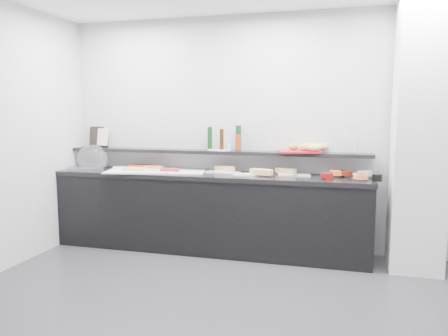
% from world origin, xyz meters
% --- Properties ---
extents(ground, '(5.00, 5.00, 0.00)m').
position_xyz_m(ground, '(0.00, 0.00, 0.00)').
color(ground, '#2D2D30').
rests_on(ground, ground).
extents(back_wall, '(5.00, 0.02, 2.70)m').
position_xyz_m(back_wall, '(0.00, 2.00, 1.35)').
color(back_wall, '#ACAFB3').
rests_on(back_wall, ground).
extents(column, '(0.50, 0.50, 2.70)m').
position_xyz_m(column, '(1.50, 1.65, 1.35)').
color(column, silver).
rests_on(column, ground).
extents(buffet_cabinet, '(3.60, 0.60, 0.85)m').
position_xyz_m(buffet_cabinet, '(-0.70, 1.70, 0.42)').
color(buffet_cabinet, black).
rests_on(buffet_cabinet, ground).
extents(counter_top, '(3.62, 0.62, 0.05)m').
position_xyz_m(counter_top, '(-0.70, 1.70, 0.88)').
color(counter_top, black).
rests_on(counter_top, buffet_cabinet).
extents(wall_shelf, '(3.60, 0.25, 0.04)m').
position_xyz_m(wall_shelf, '(-0.70, 1.88, 1.13)').
color(wall_shelf, black).
rests_on(wall_shelf, back_wall).
extents(cloche_base, '(0.50, 0.40, 0.04)m').
position_xyz_m(cloche_base, '(-2.24, 1.68, 0.92)').
color(cloche_base, silver).
rests_on(cloche_base, counter_top).
extents(cloche_dome, '(0.43, 0.35, 0.34)m').
position_xyz_m(cloche_dome, '(-2.21, 1.74, 1.03)').
color(cloche_dome, white).
rests_on(cloche_dome, cloche_base).
extents(linen_runner, '(1.23, 0.75, 0.01)m').
position_xyz_m(linen_runner, '(-1.34, 1.70, 0.91)').
color(linen_runner, silver).
rests_on(linen_runner, counter_top).
extents(platter_meat_a, '(0.31, 0.26, 0.01)m').
position_xyz_m(platter_meat_a, '(-1.81, 1.79, 0.92)').
color(platter_meat_a, white).
rests_on(platter_meat_a, linen_runner).
extents(food_meat_a, '(0.23, 0.16, 0.02)m').
position_xyz_m(food_meat_a, '(-1.65, 1.86, 0.94)').
color(food_meat_a, maroon).
rests_on(food_meat_a, platter_meat_a).
extents(platter_salmon, '(0.37, 0.32, 0.01)m').
position_xyz_m(platter_salmon, '(-1.46, 1.79, 0.92)').
color(platter_salmon, silver).
rests_on(platter_salmon, linen_runner).
extents(food_salmon, '(0.23, 0.17, 0.02)m').
position_xyz_m(food_salmon, '(-1.42, 1.78, 0.94)').
color(food_salmon, orange).
rests_on(food_salmon, platter_salmon).
extents(platter_cheese, '(0.35, 0.26, 0.01)m').
position_xyz_m(platter_cheese, '(-1.48, 1.54, 0.92)').
color(platter_cheese, white).
rests_on(platter_cheese, linen_runner).
extents(food_cheese, '(0.26, 0.18, 0.02)m').
position_xyz_m(food_cheese, '(-1.54, 1.55, 0.94)').
color(food_cheese, '#CDCA4F').
rests_on(food_cheese, platter_cheese).
extents(platter_meat_b, '(0.30, 0.24, 0.01)m').
position_xyz_m(platter_meat_b, '(-1.19, 1.58, 0.92)').
color(platter_meat_b, white).
rests_on(platter_meat_b, linen_runner).
extents(food_meat_b, '(0.24, 0.19, 0.02)m').
position_xyz_m(food_meat_b, '(-1.13, 1.60, 0.94)').
color(food_meat_b, maroon).
rests_on(food_meat_b, platter_meat_b).
extents(sandwich_plate_left, '(0.40, 0.22, 0.01)m').
position_xyz_m(sandwich_plate_left, '(-0.56, 1.80, 0.91)').
color(sandwich_plate_left, white).
rests_on(sandwich_plate_left, counter_top).
extents(sandwich_food_left, '(0.25, 0.18, 0.06)m').
position_xyz_m(sandwich_food_left, '(-0.54, 1.83, 0.94)').
color(sandwich_food_left, tan).
rests_on(sandwich_food_left, sandwich_plate_left).
extents(tongs_left, '(0.15, 0.07, 0.01)m').
position_xyz_m(tongs_left, '(-0.57, 1.77, 0.92)').
color(tongs_left, silver).
rests_on(tongs_left, sandwich_plate_left).
extents(sandwich_plate_mid, '(0.39, 0.23, 0.01)m').
position_xyz_m(sandwich_plate_mid, '(-0.22, 1.68, 0.91)').
color(sandwich_plate_mid, white).
rests_on(sandwich_plate_mid, counter_top).
extents(sandwich_food_mid, '(0.26, 0.15, 0.06)m').
position_xyz_m(sandwich_food_mid, '(-0.08, 1.64, 0.94)').
color(sandwich_food_mid, '#DBB972').
rests_on(sandwich_food_mid, sandwich_plate_mid).
extents(tongs_mid, '(0.16, 0.03, 0.01)m').
position_xyz_m(tongs_mid, '(-0.24, 1.63, 0.92)').
color(tongs_mid, '#B3B6BA').
rests_on(tongs_mid, sandwich_plate_mid).
extents(sandwich_plate_right, '(0.36, 0.18, 0.01)m').
position_xyz_m(sandwich_plate_right, '(0.26, 1.78, 0.91)').
color(sandwich_plate_right, white).
rests_on(sandwich_plate_right, counter_top).
extents(sandwich_food_right, '(0.24, 0.16, 0.06)m').
position_xyz_m(sandwich_food_right, '(0.17, 1.81, 0.94)').
color(sandwich_food_right, tan).
rests_on(sandwich_food_right, sandwich_plate_right).
extents(tongs_right, '(0.14, 0.10, 0.01)m').
position_xyz_m(tongs_right, '(0.28, 1.69, 0.92)').
color(tongs_right, silver).
rests_on(tongs_right, sandwich_plate_right).
extents(bowl_glass_fruit, '(0.21, 0.21, 0.07)m').
position_xyz_m(bowl_glass_fruit, '(0.70, 1.80, 0.94)').
color(bowl_glass_fruit, white).
rests_on(bowl_glass_fruit, counter_top).
extents(fill_glass_fruit, '(0.16, 0.16, 0.05)m').
position_xyz_m(fill_glass_fruit, '(0.72, 1.79, 0.95)').
color(fill_glass_fruit, orange).
rests_on(fill_glass_fruit, bowl_glass_fruit).
extents(bowl_black_jam, '(0.17, 0.17, 0.07)m').
position_xyz_m(bowl_black_jam, '(0.72, 1.82, 0.94)').
color(bowl_black_jam, black).
rests_on(bowl_black_jam, counter_top).
extents(fill_black_jam, '(0.15, 0.15, 0.05)m').
position_xyz_m(fill_black_jam, '(0.81, 1.78, 0.95)').
color(fill_black_jam, '#5B160D').
rests_on(fill_black_jam, bowl_black_jam).
extents(bowl_glass_cream, '(0.22, 0.22, 0.07)m').
position_xyz_m(bowl_glass_cream, '(1.05, 1.82, 0.94)').
color(bowl_glass_cream, silver).
rests_on(bowl_glass_cream, counter_top).
extents(fill_glass_cream, '(0.21, 0.21, 0.05)m').
position_xyz_m(fill_glass_cream, '(1.00, 1.84, 0.95)').
color(fill_glass_cream, white).
rests_on(fill_glass_cream, bowl_glass_cream).
extents(bowl_red_jam, '(0.12, 0.12, 0.07)m').
position_xyz_m(bowl_red_jam, '(0.62, 1.57, 0.94)').
color(bowl_red_jam, maroon).
rests_on(bowl_red_jam, counter_top).
extents(fill_red_jam, '(0.10, 0.10, 0.05)m').
position_xyz_m(fill_red_jam, '(0.60, 1.55, 0.95)').
color(fill_red_jam, '#5D0F0D').
rests_on(fill_red_jam, bowl_red_jam).
extents(bowl_glass_salmon, '(0.18, 0.18, 0.07)m').
position_xyz_m(bowl_glass_salmon, '(0.95, 1.62, 0.94)').
color(bowl_glass_salmon, white).
rests_on(bowl_glass_salmon, counter_top).
extents(fill_glass_salmon, '(0.16, 0.16, 0.05)m').
position_xyz_m(fill_glass_salmon, '(0.95, 1.56, 0.95)').
color(fill_glass_salmon, orange).
rests_on(fill_glass_salmon, bowl_glass_salmon).
extents(bowl_black_fruit, '(0.12, 0.12, 0.07)m').
position_xyz_m(bowl_black_fruit, '(1.11, 1.60, 0.94)').
color(bowl_black_fruit, black).
rests_on(bowl_black_fruit, counter_top).
extents(fill_black_fruit, '(0.09, 0.09, 0.05)m').
position_xyz_m(fill_black_fruit, '(0.96, 1.57, 0.95)').
color(fill_black_fruit, orange).
rests_on(fill_black_fruit, bowl_black_fruit).
extents(framed_print, '(0.25, 0.13, 0.26)m').
position_xyz_m(framed_print, '(-2.25, 1.97, 1.28)').
color(framed_print, black).
rests_on(framed_print, wall_shelf).
extents(print_art, '(0.20, 0.08, 0.22)m').
position_xyz_m(print_art, '(-2.20, 1.95, 1.28)').
color(print_art, beige).
rests_on(print_art, framed_print).
extents(condiment_tray, '(0.27, 0.22, 0.01)m').
position_xyz_m(condiment_tray, '(-0.62, 1.86, 1.16)').
color(condiment_tray, white).
rests_on(condiment_tray, wall_shelf).
extents(bottle_green_a, '(0.07, 0.07, 0.26)m').
position_xyz_m(bottle_green_a, '(-0.75, 1.92, 1.29)').
color(bottle_green_a, black).
rests_on(bottle_green_a, condiment_tray).
extents(bottle_brown, '(0.06, 0.06, 0.24)m').
position_xyz_m(bottle_brown, '(-0.58, 1.84, 1.28)').
color(bottle_brown, '#341909').
rests_on(bottle_brown, condiment_tray).
extents(bottle_green_b, '(0.08, 0.08, 0.28)m').
position_xyz_m(bottle_green_b, '(-0.41, 1.93, 1.30)').
color(bottle_green_b, '#0E351A').
rests_on(bottle_green_b, condiment_tray).
extents(bottle_hot, '(0.05, 0.05, 0.18)m').
position_xyz_m(bottle_hot, '(-0.39, 1.87, 1.25)').
color(bottle_hot, '#A72D0B').
rests_on(bottle_hot, condiment_tray).
extents(shaker_salt, '(0.04, 0.04, 0.07)m').
position_xyz_m(shaker_salt, '(-0.50, 1.87, 1.20)').
color(shaker_salt, silver).
rests_on(shaker_salt, condiment_tray).
extents(shaker_pepper, '(0.03, 0.03, 0.07)m').
position_xyz_m(shaker_pepper, '(-0.40, 1.87, 1.20)').
color(shaker_pepper, white).
rests_on(shaker_pepper, condiment_tray).
extents(bread_tray, '(0.51, 0.41, 0.02)m').
position_xyz_m(bread_tray, '(0.30, 1.84, 1.16)').
color(bread_tray, maroon).
rests_on(bread_tray, wall_shelf).
extents(bread_roll_nw, '(0.14, 0.11, 0.08)m').
position_xyz_m(bread_roll_nw, '(0.24, 1.92, 1.21)').
color(bread_roll_nw, '#AF8A42').
rests_on(bread_roll_nw, bread_tray).
extents(bread_roll_n, '(0.17, 0.12, 0.08)m').
position_xyz_m(bread_roll_n, '(0.41, 1.99, 1.21)').
color(bread_roll_n, '#C9884D').
rests_on(bread_roll_n, bread_tray).
extents(bread_roll_ne, '(0.17, 0.14, 0.08)m').
position_xyz_m(bread_roll_ne, '(0.55, 1.93, 1.21)').
color(bread_roll_ne, tan).
rests_on(bread_roll_ne, bread_tray).
extents(bread_roll_s, '(0.17, 0.13, 0.08)m').
position_xyz_m(bread_roll_s, '(0.47, 1.80, 1.21)').
color(bread_roll_s, gold).
rests_on(bread_roll_s, bread_tray).
extents(bread_roll_se, '(0.17, 0.14, 0.08)m').
position_xyz_m(bread_roll_se, '(0.46, 1.81, 1.21)').
color(bread_roll_se, '#AF7B43').
rests_on(bread_roll_se, bread_tray).
extents(bread_roll_midw, '(0.16, 0.12, 0.08)m').
position_xyz_m(bread_roll_midw, '(0.36, 1.84, 1.21)').
color(bread_roll_midw, '#D28150').
rests_on(bread_roll_midw, bread_tray).
extents(bread_roll_mide, '(0.13, 0.09, 0.08)m').
position_xyz_m(bread_roll_mide, '(0.47, 1.90, 1.21)').
color(bread_roll_mide, tan).
rests_on(bread_roll_mide, bread_tray).
extents(carafe, '(0.13, 0.13, 0.30)m').
position_xyz_m(carafe, '(0.88, 1.84, 1.30)').
color(carafe, white).
rests_on(carafe, wall_shelf).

